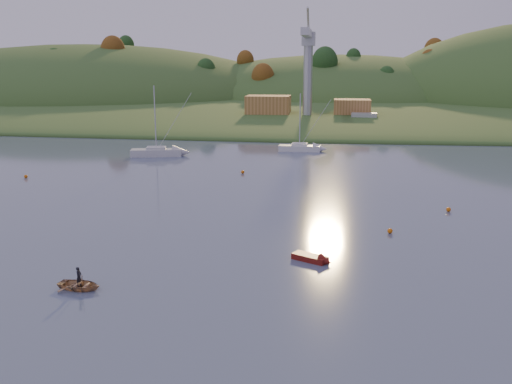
# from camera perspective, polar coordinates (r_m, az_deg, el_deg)

# --- Properties ---
(far_shore) EXTENTS (620.00, 220.00, 1.50)m
(far_shore) POSITION_cam_1_polar(r_m,az_deg,el_deg) (252.33, 5.88, 9.40)
(far_shore) COLOR #345220
(far_shore) RESTS_ON ground
(shore_slope) EXTENTS (640.00, 150.00, 7.00)m
(shore_slope) POSITION_cam_1_polar(r_m,az_deg,el_deg) (187.56, 5.16, 8.14)
(shore_slope) COLOR #345220
(shore_slope) RESTS_ON ground
(hill_left) EXTENTS (170.00, 140.00, 44.00)m
(hill_left) POSITION_cam_1_polar(r_m,az_deg,el_deg) (243.14, -16.37, 8.81)
(hill_left) COLOR #345220
(hill_left) RESTS_ON ground
(hill_center) EXTENTS (140.00, 120.00, 36.00)m
(hill_center) POSITION_cam_1_polar(r_m,az_deg,el_deg) (232.23, 8.20, 9.02)
(hill_center) COLOR #345220
(hill_center) RESTS_ON ground
(hillside_trees) EXTENTS (280.00, 50.00, 32.00)m
(hillside_trees) POSITION_cam_1_polar(r_m,az_deg,el_deg) (207.47, 5.43, 8.61)
(hillside_trees) COLOR #163F19
(hillside_trees) RESTS_ON ground
(wharf) EXTENTS (42.00, 16.00, 2.40)m
(wharf) POSITION_cam_1_polar(r_m,az_deg,el_deg) (144.49, 6.35, 7.12)
(wharf) COLOR slate
(wharf) RESTS_ON ground
(shed_west) EXTENTS (11.00, 8.00, 4.80)m
(shed_west) POSITION_cam_1_polar(r_m,az_deg,el_deg) (146.06, 1.24, 8.67)
(shed_west) COLOR #A16C35
(shed_west) RESTS_ON wharf
(shed_east) EXTENTS (9.00, 7.00, 4.00)m
(shed_east) POSITION_cam_1_polar(r_m,az_deg,el_deg) (146.21, 9.57, 8.35)
(shed_east) COLOR #A16C35
(shed_east) RESTS_ON wharf
(dock_crane) EXTENTS (3.20, 28.00, 20.30)m
(dock_crane) POSITION_cam_1_polar(r_m,az_deg,el_deg) (140.22, 5.22, 13.50)
(dock_crane) COLOR #B7B7BC
(dock_crane) RESTS_ON wharf
(sailboat_near) EXTENTS (8.92, 4.23, 11.90)m
(sailboat_near) POSITION_cam_1_polar(r_m,az_deg,el_deg) (99.14, -9.92, 4.01)
(sailboat_near) COLOR silver
(sailboat_near) RESTS_ON ground
(sailboat_far) EXTENTS (7.45, 2.35, 10.29)m
(sailboat_far) POSITION_cam_1_polar(r_m,az_deg,el_deg) (103.24, 4.37, 4.48)
(sailboat_far) COLOR silver
(sailboat_far) RESTS_ON ground
(canoe) EXTENTS (3.46, 2.66, 0.66)m
(canoe) POSITION_cam_1_polar(r_m,az_deg,el_deg) (43.44, -17.24, -8.86)
(canoe) COLOR #A47E5A
(canoe) RESTS_ON ground
(paddler) EXTENTS (0.40, 0.56, 1.43)m
(paddler) POSITION_cam_1_polar(r_m,az_deg,el_deg) (43.30, -17.27, -8.39)
(paddler) COLOR black
(paddler) RESTS_ON ground
(red_tender) EXTENTS (3.61, 2.67, 1.18)m
(red_tender) POSITION_cam_1_polar(r_m,az_deg,el_deg) (47.05, 6.13, -6.72)
(red_tender) COLOR #63130E
(red_tender) RESTS_ON ground
(work_vessel) EXTENTS (14.42, 6.10, 3.62)m
(work_vessel) POSITION_cam_1_polar(r_m,az_deg,el_deg) (140.64, 10.74, 6.84)
(work_vessel) COLOR #4F5768
(work_vessel) RESTS_ON ground
(buoy_1) EXTENTS (0.50, 0.50, 0.50)m
(buoy_1) POSITION_cam_1_polar(r_m,az_deg,el_deg) (55.76, 13.25, -3.81)
(buoy_1) COLOR #DA650B
(buoy_1) RESTS_ON ground
(buoy_2) EXTENTS (0.50, 0.50, 0.50)m
(buoy_2) POSITION_cam_1_polar(r_m,az_deg,el_deg) (85.54, -22.03, 1.45)
(buoy_2) COLOR #DA650B
(buoy_2) RESTS_ON ground
(buoy_3) EXTENTS (0.50, 0.50, 0.50)m
(buoy_3) POSITION_cam_1_polar(r_m,az_deg,el_deg) (82.55, -1.34, 2.02)
(buoy_3) COLOR #DA650B
(buoy_3) RESTS_ON ground
(buoy_4) EXTENTS (0.50, 0.50, 0.50)m
(buoy_4) POSITION_cam_1_polar(r_m,az_deg,el_deg) (65.33, 18.70, -1.67)
(buoy_4) COLOR #DA650B
(buoy_4) RESTS_ON ground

